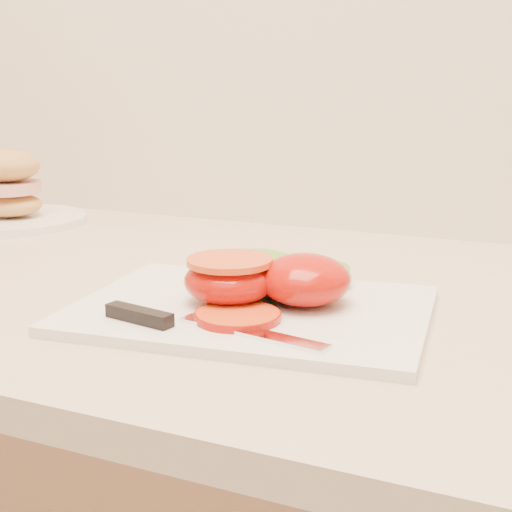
% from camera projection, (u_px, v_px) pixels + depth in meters
% --- Properties ---
extents(cutting_board, '(0.35, 0.27, 0.01)m').
position_uv_depth(cutting_board, '(252.00, 310.00, 0.67)').
color(cutting_board, silver).
rests_on(cutting_board, counter).
extents(tomato_half_dome, '(0.09, 0.09, 0.05)m').
position_uv_depth(tomato_half_dome, '(305.00, 279.00, 0.66)').
color(tomato_half_dome, '#B21D05').
rests_on(tomato_half_dome, cutting_board).
extents(tomato_half_cut, '(0.09, 0.09, 0.04)m').
position_uv_depth(tomato_half_cut, '(230.00, 279.00, 0.67)').
color(tomato_half_cut, '#B21D05').
rests_on(tomato_half_cut, cutting_board).
extents(tomato_slice_0, '(0.07, 0.07, 0.01)m').
position_uv_depth(tomato_slice_0, '(238.00, 316.00, 0.62)').
color(tomato_slice_0, '#CB4018').
rests_on(tomato_slice_0, cutting_board).
extents(lettuce_leaf_0, '(0.17, 0.14, 0.03)m').
position_uv_depth(lettuce_leaf_0, '(260.00, 272.00, 0.73)').
color(lettuce_leaf_0, '#71C233').
rests_on(lettuce_leaf_0, cutting_board).
extents(lettuce_leaf_1, '(0.15, 0.15, 0.03)m').
position_uv_depth(lettuce_leaf_1, '(299.00, 275.00, 0.72)').
color(lettuce_leaf_1, '#71C233').
rests_on(lettuce_leaf_1, cutting_board).
extents(knife, '(0.21, 0.05, 0.01)m').
position_uv_depth(knife, '(182.00, 322.00, 0.61)').
color(knife, silver).
rests_on(knife, cutting_board).
extents(sandwich_plate, '(0.23, 0.23, 0.11)m').
position_uv_depth(sandwich_plate, '(8.00, 198.00, 1.09)').
color(sandwich_plate, white).
rests_on(sandwich_plate, counter).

